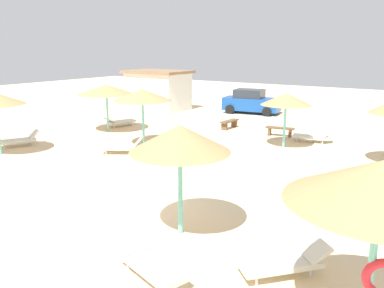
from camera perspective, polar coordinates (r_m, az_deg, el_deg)
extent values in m
plane|color=beige|center=(12.56, -7.67, -8.05)|extent=(80.00, 80.00, 0.00)
cylinder|color=#6BC6BC|center=(22.88, -12.11, 4.55)|extent=(0.12, 0.12, 2.20)
cone|color=tan|center=(22.72, -12.27, 7.71)|extent=(3.16, 3.16, 0.53)
cylinder|color=#6BC6BC|center=(18.98, -7.05, 3.07)|extent=(0.12, 0.12, 2.31)
cone|color=tan|center=(18.78, -7.17, 7.04)|extent=(2.80, 2.80, 0.55)
cylinder|color=#6BC6BC|center=(7.04, 24.43, -16.40)|extent=(0.12, 0.12, 2.49)
cone|color=tan|center=(6.46, 25.72, -4.92)|extent=(2.86, 2.86, 0.66)
cylinder|color=#6BC6BC|center=(9.96, -1.69, -6.86)|extent=(0.12, 0.12, 2.27)
cone|color=tan|center=(9.57, -1.75, 0.81)|extent=(2.50, 2.50, 0.66)
cylinder|color=#6BC6BC|center=(19.11, 13.23, 2.63)|extent=(0.12, 0.12, 2.15)
cone|color=tan|center=(18.92, 13.43, 6.34)|extent=(2.34, 2.34, 0.55)
cube|color=silver|center=(24.31, -10.15, 3.21)|extent=(1.14, 1.81, 0.12)
cube|color=silver|center=(23.92, -11.85, 3.40)|extent=(0.77, 0.70, 0.31)
cylinder|color=silver|center=(23.88, -11.14, 2.56)|extent=(0.06, 0.06, 0.22)
cylinder|color=silver|center=(24.27, -11.62, 2.71)|extent=(0.06, 0.06, 0.22)
cylinder|color=silver|center=(24.44, -8.64, 2.92)|extent=(0.06, 0.06, 0.22)
cylinder|color=silver|center=(24.81, -9.15, 3.06)|extent=(0.06, 0.06, 0.22)
cube|color=silver|center=(17.99, -10.32, -0.50)|extent=(1.78, 1.44, 0.12)
cube|color=silver|center=(17.78, -7.83, 0.30)|extent=(0.70, 0.77, 0.46)
cylinder|color=silver|center=(18.13, -8.30, -0.86)|extent=(0.06, 0.06, 0.22)
cylinder|color=silver|center=(17.71, -8.54, -1.22)|extent=(0.06, 0.06, 0.22)
cylinder|color=silver|center=(18.37, -11.99, -0.83)|extent=(0.06, 0.06, 0.22)
cylinder|color=silver|center=(17.96, -12.31, -1.18)|extent=(0.06, 0.06, 0.22)
cube|color=silver|center=(8.76, 12.53, -16.49)|extent=(1.61, 1.69, 0.12)
cube|color=silver|center=(9.02, 17.29, -14.39)|extent=(0.82, 0.81, 0.35)
cylinder|color=silver|center=(9.26, 15.29, -16.07)|extent=(0.06, 0.06, 0.22)
cylinder|color=silver|center=(8.94, 16.73, -17.34)|extent=(0.06, 0.06, 0.22)
cylinder|color=silver|center=(8.79, 8.13, -17.44)|extent=(0.06, 0.06, 0.22)
cylinder|color=silver|center=(8.45, 9.32, -18.90)|extent=(0.06, 0.06, 0.22)
cube|color=silver|center=(8.52, -5.81, -17.11)|extent=(1.81, 1.11, 0.12)
cube|color=silver|center=(9.02, -8.76, -13.85)|extent=(0.67, 0.76, 0.36)
cylinder|color=silver|center=(8.95, -9.24, -16.86)|extent=(0.06, 0.06, 0.22)
cylinder|color=silver|center=(9.15, -6.77, -16.05)|extent=(0.06, 0.06, 0.22)
cylinder|color=silver|center=(8.30, -2.00, -19.34)|extent=(0.06, 0.06, 0.22)
cube|color=silver|center=(20.79, -23.96, 0.44)|extent=(1.34, 1.81, 0.12)
cube|color=silver|center=(20.82, -21.85, 1.38)|extent=(0.77, 0.69, 0.44)
cylinder|color=silver|center=(21.09, -22.37, 0.30)|extent=(0.06, 0.06, 0.22)
cylinder|color=silver|center=(20.67, -22.21, 0.06)|extent=(0.06, 0.06, 0.22)
cylinder|color=silver|center=(21.00, -25.60, -0.08)|extent=(0.06, 0.06, 0.22)
cylinder|color=silver|center=(20.57, -25.51, -0.33)|extent=(0.06, 0.06, 0.22)
cube|color=silver|center=(20.73, 16.71, 1.03)|extent=(1.80, 1.00, 0.12)
cube|color=silver|center=(20.65, 18.96, 1.46)|extent=(0.61, 0.73, 0.40)
cylinder|color=silver|center=(20.96, 18.36, 0.56)|extent=(0.06, 0.06, 0.22)
cylinder|color=silver|center=(20.53, 18.30, 0.30)|extent=(0.06, 0.06, 0.22)
cylinder|color=silver|center=(21.03, 15.10, 0.84)|extent=(0.06, 0.06, 0.22)
cylinder|color=silver|center=(20.60, 14.97, 0.58)|extent=(0.06, 0.06, 0.22)
cube|color=brown|center=(21.67, 12.59, 2.28)|extent=(1.55, 0.66, 0.08)
cube|color=brown|center=(21.83, 11.14, 1.77)|extent=(0.18, 0.38, 0.41)
cube|color=brown|center=(21.63, 13.98, 1.51)|extent=(0.18, 0.38, 0.41)
cube|color=brown|center=(23.28, 5.44, 3.33)|extent=(0.49, 1.52, 0.08)
cube|color=brown|center=(22.87, 4.70, 2.53)|extent=(0.37, 0.14, 0.41)
cube|color=brown|center=(23.79, 6.12, 2.93)|extent=(0.37, 0.14, 0.41)
cube|color=#194C9E|center=(28.98, 8.60, 5.73)|extent=(4.22, 2.30, 0.90)
cube|color=#262D38|center=(28.95, 8.27, 7.23)|extent=(2.22, 1.85, 0.60)
cylinder|color=black|center=(29.54, 11.58, 5.07)|extent=(0.67, 0.32, 0.64)
cylinder|color=black|center=(27.85, 10.75, 4.59)|extent=(0.67, 0.32, 0.64)
cylinder|color=black|center=(30.26, 6.58, 5.46)|extent=(0.67, 0.32, 0.64)
cylinder|color=black|center=(28.60, 5.48, 5.01)|extent=(0.67, 0.32, 0.64)
cube|color=white|center=(30.57, -4.92, 7.59)|extent=(4.27, 2.98, 2.76)
cube|color=#8C6B4C|center=(30.45, -4.97, 10.35)|extent=(4.67, 3.38, 0.20)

